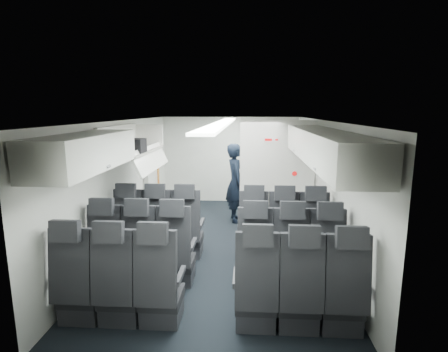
# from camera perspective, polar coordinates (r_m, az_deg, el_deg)

# --- Properties ---
(cabin_shell) EXTENTS (3.41, 6.01, 2.16)m
(cabin_shell) POSITION_cam_1_polar(r_m,az_deg,el_deg) (5.90, -0.25, -0.97)
(cabin_shell) COLOR black
(cabin_shell) RESTS_ON ground
(seat_row_front) EXTENTS (3.33, 0.56, 1.24)m
(seat_row_front) POSITION_cam_1_polar(r_m,az_deg,el_deg) (5.59, -0.63, -9.35)
(seat_row_front) COLOR black
(seat_row_front) RESTS_ON cabin_shell
(seat_row_mid) EXTENTS (3.33, 0.56, 1.24)m
(seat_row_mid) POSITION_cam_1_polar(r_m,az_deg,el_deg) (4.75, -1.48, -13.07)
(seat_row_mid) COLOR black
(seat_row_mid) RESTS_ON cabin_shell
(seat_row_rear) EXTENTS (3.33, 0.56, 1.24)m
(seat_row_rear) POSITION_cam_1_polar(r_m,az_deg,el_deg) (3.95, -2.73, -18.33)
(seat_row_rear) COLOR black
(seat_row_rear) RESTS_ON cabin_shell
(overhead_bin_left_rear) EXTENTS (0.53, 1.80, 0.40)m
(overhead_bin_left_rear) POSITION_cam_1_polar(r_m,az_deg,el_deg) (4.20, -21.76, 3.65)
(overhead_bin_left_rear) COLOR white
(overhead_bin_left_rear) RESTS_ON cabin_shell
(overhead_bin_left_front_open) EXTENTS (0.64, 1.70, 0.72)m
(overhead_bin_left_front_open) POSITION_cam_1_polar(r_m,az_deg,el_deg) (5.84, -14.74, 4.64)
(overhead_bin_left_front_open) COLOR #9E9E93
(overhead_bin_left_front_open) RESTS_ON cabin_shell
(overhead_bin_right_rear) EXTENTS (0.53, 1.80, 0.40)m
(overhead_bin_right_rear) POSITION_cam_1_polar(r_m,az_deg,el_deg) (3.92, 18.47, 3.41)
(overhead_bin_right_rear) COLOR white
(overhead_bin_right_rear) RESTS_ON cabin_shell
(overhead_bin_right_front) EXTENTS (0.53, 1.70, 0.40)m
(overhead_bin_right_front) POSITION_cam_1_polar(r_m,az_deg,el_deg) (5.62, 14.01, 5.71)
(overhead_bin_right_front) COLOR white
(overhead_bin_right_front) RESTS_ON cabin_shell
(bulkhead_partition) EXTENTS (1.40, 0.15, 2.13)m
(bulkhead_partition) POSITION_cam_1_polar(r_m,az_deg,el_deg) (6.71, 8.61, -0.09)
(bulkhead_partition) COLOR silver
(bulkhead_partition) RESTS_ON cabin_shell
(galley_unit) EXTENTS (0.85, 0.52, 1.90)m
(galley_unit) POSITION_cam_1_polar(r_m,az_deg,el_deg) (8.61, 7.34, 1.49)
(galley_unit) COLOR #939399
(galley_unit) RESTS_ON cabin_shell
(boarding_door) EXTENTS (0.12, 1.27, 1.86)m
(boarding_door) POSITION_cam_1_polar(r_m,az_deg,el_deg) (7.72, -11.66, 0.32)
(boarding_door) COLOR silver
(boarding_door) RESTS_ON cabin_shell
(flight_attendant) EXTENTS (0.51, 0.67, 1.65)m
(flight_attendant) POSITION_cam_1_polar(r_m,az_deg,el_deg) (7.30, 1.88, -1.10)
(flight_attendant) COLOR black
(flight_attendant) RESTS_ON ground
(carry_on_bag) EXTENTS (0.42, 0.31, 0.24)m
(carry_on_bag) POSITION_cam_1_polar(r_m,az_deg,el_deg) (5.54, -14.94, 4.66)
(carry_on_bag) COLOR black
(carry_on_bag) RESTS_ON overhead_bin_left_front_open
(papers) EXTENTS (0.21, 0.09, 0.15)m
(papers) POSITION_cam_1_polar(r_m,az_deg,el_deg) (7.20, 3.39, 0.78)
(papers) COLOR white
(papers) RESTS_ON flight_attendant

